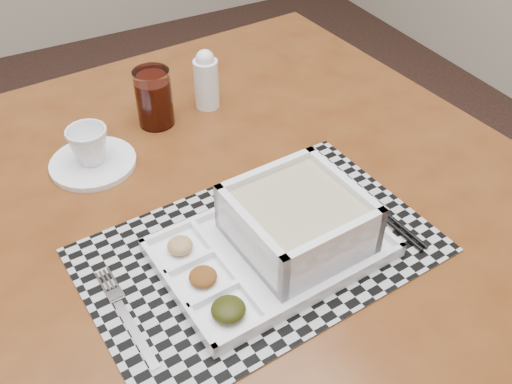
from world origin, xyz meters
TOP-DOWN VIEW (x-y plane):
  - dining_table at (0.55, 0.02)m, footprint 1.20×1.20m
  - placemat at (0.57, -0.09)m, footprint 0.53×0.37m
  - serving_tray at (0.61, -0.11)m, footprint 0.34×0.24m
  - fork at (0.36, -0.11)m, footprint 0.03×0.19m
  - spoon at (0.76, -0.02)m, footprint 0.04×0.18m
  - chopsticks at (0.77, -0.09)m, footprint 0.04×0.24m
  - saucer at (0.41, 0.23)m, footprint 0.15×0.15m
  - cup at (0.41, 0.23)m, footprint 0.07×0.07m
  - juice_glass at (0.56, 0.30)m, footprint 0.07×0.07m
  - creamer_bottle at (0.67, 0.31)m, footprint 0.05×0.05m

SIDE VIEW (x-z plane):
  - dining_table at x=0.55m, z-range 0.33..1.16m
  - placemat at x=0.57m, z-range 0.83..0.84m
  - fork at x=0.36m, z-range 0.84..0.84m
  - saucer at x=0.41m, z-range 0.83..0.84m
  - spoon at x=0.76m, z-range 0.83..0.84m
  - chopsticks at x=0.77m, z-range 0.84..0.84m
  - serving_tray at x=0.61m, z-range 0.82..0.92m
  - cup at x=0.41m, z-range 0.84..0.91m
  - juice_glass at x=0.56m, z-range 0.83..0.94m
  - creamer_bottle at x=0.67m, z-range 0.83..0.95m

